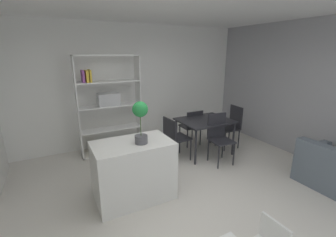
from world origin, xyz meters
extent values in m
plane|color=beige|center=(0.00, 0.00, 0.00)|extent=(8.45, 8.45, 0.00)
cube|color=white|center=(0.00, 2.71, 1.38)|extent=(6.16, 0.06, 2.77)
cube|color=#9E9EA3|center=(3.05, 0.00, 1.38)|extent=(0.06, 5.48, 2.77)
cube|color=silver|center=(-0.57, 0.45, 0.45)|extent=(1.13, 0.69, 0.90)
cylinder|color=#4C4C51|center=(-0.47, 0.37, 0.96)|extent=(0.18, 0.18, 0.12)
cylinder|color=#476633|center=(-0.47, 0.37, 1.16)|extent=(0.01, 0.01, 0.30)
sphere|color=#22813B|center=(-0.47, 0.37, 1.39)|extent=(0.22, 0.22, 0.22)
cube|color=white|center=(-1.08, 2.28, 1.05)|extent=(0.02, 0.34, 2.09)
cube|color=white|center=(0.21, 2.28, 1.05)|extent=(0.02, 0.34, 2.09)
cube|color=white|center=(-0.44, 2.28, 2.08)|extent=(1.31, 0.34, 0.02)
cube|color=white|center=(-0.44, 2.28, 0.01)|extent=(1.31, 0.34, 0.02)
cube|color=white|center=(-0.44, 2.28, 0.53)|extent=(1.27, 0.34, 0.02)
cube|color=white|center=(-0.44, 2.28, 1.05)|extent=(1.27, 0.34, 0.02)
cube|color=white|center=(-0.44, 2.28, 1.56)|extent=(1.27, 0.34, 0.02)
cube|color=gold|center=(-0.92, 2.28, 0.11)|extent=(0.04, 0.28, 0.19)
cube|color=orange|center=(-0.86, 2.28, 0.11)|extent=(0.05, 0.28, 0.18)
cube|color=gold|center=(-0.80, 2.28, 0.10)|extent=(0.04, 0.28, 0.15)
cube|color=#338E4C|center=(-0.73, 2.28, 0.13)|extent=(0.04, 0.28, 0.22)
cube|color=#8E4793|center=(-0.92, 2.28, 1.69)|extent=(0.04, 0.28, 0.23)
cube|color=gold|center=(-0.85, 2.28, 1.68)|extent=(0.05, 0.28, 0.23)
cube|color=gold|center=(-0.79, 2.28, 1.69)|extent=(0.04, 0.28, 0.24)
cube|color=#B7BABC|center=(-0.45, 2.28, 1.19)|extent=(0.44, 0.30, 0.26)
cube|color=white|center=(0.21, -1.36, 0.47)|extent=(0.03, 0.32, 0.27)
cube|color=#232328|center=(1.33, 1.29, 0.74)|extent=(1.08, 0.89, 0.03)
cylinder|color=#232328|center=(0.85, 0.91, 0.36)|extent=(0.04, 0.04, 0.72)
cylinder|color=#232328|center=(1.81, 0.91, 0.36)|extent=(0.04, 0.04, 0.72)
cylinder|color=#232328|center=(0.85, 1.67, 0.36)|extent=(0.04, 0.04, 0.72)
cylinder|color=#232328|center=(1.81, 1.67, 0.36)|extent=(0.04, 0.04, 0.72)
cube|color=#232328|center=(0.67, 1.29, 0.47)|extent=(0.46, 0.49, 0.03)
cube|color=#232328|center=(0.47, 1.27, 0.68)|extent=(0.06, 0.46, 0.41)
cylinder|color=#232328|center=(0.87, 1.10, 0.23)|extent=(0.03, 0.03, 0.45)
cylinder|color=#232328|center=(0.84, 1.50, 0.23)|extent=(0.03, 0.03, 0.45)
cylinder|color=#232328|center=(0.50, 1.08, 0.23)|extent=(0.03, 0.03, 0.45)
cylinder|color=#232328|center=(0.47, 1.47, 0.23)|extent=(0.03, 0.03, 0.45)
cube|color=#232328|center=(1.33, 0.73, 0.48)|extent=(0.45, 0.46, 0.03)
cube|color=#232328|center=(1.35, 0.92, 0.74)|extent=(0.41, 0.07, 0.50)
cylinder|color=#232328|center=(1.14, 0.56, 0.23)|extent=(0.03, 0.03, 0.46)
cylinder|color=#232328|center=(1.49, 0.53, 0.23)|extent=(0.03, 0.03, 0.46)
cylinder|color=#232328|center=(1.17, 0.92, 0.23)|extent=(0.03, 0.03, 0.46)
cylinder|color=#232328|center=(1.52, 0.89, 0.23)|extent=(0.03, 0.03, 0.46)
cube|color=#232328|center=(1.99, 1.29, 0.45)|extent=(0.47, 0.43, 0.03)
cube|color=#232328|center=(2.20, 1.27, 0.71)|extent=(0.06, 0.41, 0.50)
cylinder|color=#232328|center=(1.81, 1.47, 0.22)|extent=(0.03, 0.03, 0.44)
cylinder|color=#232328|center=(1.79, 1.13, 0.22)|extent=(0.03, 0.03, 0.44)
cylinder|color=#232328|center=(2.19, 1.45, 0.22)|extent=(0.03, 0.03, 0.44)
cylinder|color=#232328|center=(2.17, 1.10, 0.22)|extent=(0.03, 0.03, 0.44)
cube|color=#232328|center=(1.33, 1.85, 0.45)|extent=(0.43, 0.43, 0.03)
cube|color=#232328|center=(1.33, 1.66, 0.66)|extent=(0.42, 0.04, 0.39)
cylinder|color=#232328|center=(1.51, 2.03, 0.22)|extent=(0.03, 0.03, 0.43)
cylinder|color=#232328|center=(1.16, 2.04, 0.22)|extent=(0.03, 0.03, 0.43)
cylinder|color=#232328|center=(1.50, 1.67, 0.22)|extent=(0.03, 0.03, 0.43)
cylinder|color=#232328|center=(1.15, 1.67, 0.22)|extent=(0.03, 0.03, 0.43)
cube|color=slate|center=(2.55, -0.37, 0.47)|extent=(0.73, 0.14, 0.20)
camera|label=1|loc=(-1.52, -2.48, 2.14)|focal=24.43mm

